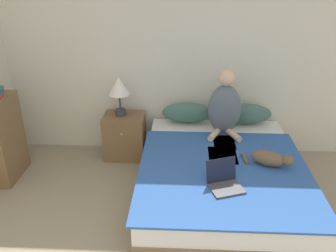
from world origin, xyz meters
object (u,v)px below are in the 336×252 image
object	(u,v)px
cat_tabby	(270,159)
nightstand	(125,136)
person_sitting	(225,107)
table_lamp	(119,88)
pillow_far	(246,114)
pillow_near	(187,113)
bookshelf	(2,139)
laptop_open	(225,182)
bed	(221,180)

from	to	relation	value
cat_tabby	nightstand	xyz separation A→B (m)	(-1.60, 0.94, -0.27)
cat_tabby	nightstand	world-z (taller)	cat_tabby
person_sitting	table_lamp	size ratio (longest dim) A/B	1.57
nightstand	table_lamp	bearing A→B (deg)	154.50
pillow_far	nightstand	distance (m)	1.54
pillow_near	pillow_far	distance (m)	0.72
person_sitting	table_lamp	world-z (taller)	person_sitting
pillow_near	bookshelf	world-z (taller)	bookshelf
laptop_open	nightstand	size ratio (longest dim) A/B	0.63
nightstand	laptop_open	bearing A→B (deg)	-49.80
pillow_far	cat_tabby	bearing A→B (deg)	-84.56
bed	cat_tabby	world-z (taller)	cat_tabby
person_sitting	laptop_open	size ratio (longest dim) A/B	2.14
pillow_near	bookshelf	bearing A→B (deg)	-164.12
pillow_near	pillow_far	world-z (taller)	same
person_sitting	pillow_near	bearing A→B (deg)	147.25
pillow_far	laptop_open	distance (m)	1.44
pillow_far	table_lamp	world-z (taller)	table_lamp
pillow_far	cat_tabby	xyz separation A→B (m)	(0.10, -1.00, -0.05)
person_sitting	bookshelf	xyz separation A→B (m)	(-2.50, -0.32, -0.31)
pillow_near	table_lamp	size ratio (longest dim) A/B	1.28
person_sitting	bookshelf	size ratio (longest dim) A/B	0.78
bed	laptop_open	size ratio (longest dim) A/B	5.89
laptop_open	bed	bearing A→B (deg)	67.35
pillow_near	nightstand	bearing A→B (deg)	-175.76
nightstand	table_lamp	size ratio (longest dim) A/B	1.17
pillow_near	pillow_far	size ratio (longest dim) A/B	1.00
laptop_open	bookshelf	world-z (taller)	bookshelf
bed	pillow_far	distance (m)	1.05
laptop_open	bookshelf	bearing A→B (deg)	142.31
bed	laptop_open	xyz separation A→B (m)	(-0.03, -0.47, 0.29)
pillow_far	bookshelf	distance (m)	2.87
bookshelf	table_lamp	bearing A→B (deg)	23.74
bed	pillow_far	size ratio (longest dim) A/B	3.38
person_sitting	cat_tabby	world-z (taller)	person_sitting
pillow_far	person_sitting	xyz separation A→B (m)	(-0.30, -0.27, 0.20)
cat_tabby	table_lamp	distance (m)	1.94
table_lamp	pillow_near	bearing A→B (deg)	2.75
nightstand	table_lamp	xyz separation A→B (m)	(-0.04, 0.02, 0.63)
nightstand	bookshelf	size ratio (longest dim) A/B	0.59
person_sitting	nightstand	size ratio (longest dim) A/B	1.34
pillow_far	laptop_open	size ratio (longest dim) A/B	1.74
person_sitting	nightstand	world-z (taller)	person_sitting
person_sitting	table_lamp	bearing A→B (deg)	169.48
table_lamp	pillow_far	bearing A→B (deg)	1.47
nightstand	pillow_near	bearing A→B (deg)	4.24
cat_tabby	person_sitting	bearing A→B (deg)	142.24
bed	table_lamp	size ratio (longest dim) A/B	4.31
pillow_far	laptop_open	world-z (taller)	pillow_far
cat_tabby	pillow_far	bearing A→B (deg)	119.18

